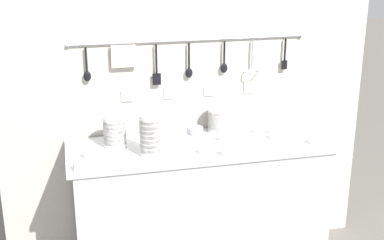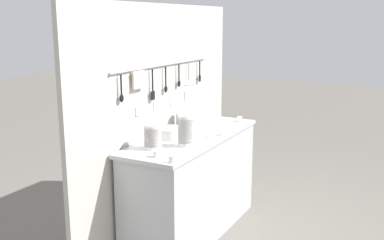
# 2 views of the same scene
# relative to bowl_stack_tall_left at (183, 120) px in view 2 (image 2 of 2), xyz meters

# --- Properties ---
(ground_plane) EXTENTS (20.00, 20.00, 0.00)m
(ground_plane) POSITION_rel_bowl_stack_tall_left_xyz_m (-0.15, -0.18, -0.94)
(ground_plane) COLOR #666059
(counter) EXTENTS (1.54, 0.52, 0.87)m
(counter) POSITION_rel_bowl_stack_tall_left_xyz_m (-0.15, -0.18, -0.51)
(counter) COLOR #B7BABC
(counter) RESTS_ON ground
(back_wall) EXTENTS (2.34, 0.11, 1.92)m
(back_wall) POSITION_rel_bowl_stack_tall_left_xyz_m (-0.15, 0.11, 0.02)
(back_wall) COLOR #BCB7AD
(back_wall) RESTS_ON ground
(bowl_stack_tall_left) EXTENTS (0.11, 0.11, 0.15)m
(bowl_stack_tall_left) POSITION_rel_bowl_stack_tall_left_xyz_m (0.00, 0.00, 0.00)
(bowl_stack_tall_left) COLOR white
(bowl_stack_tall_left) RESTS_ON counter
(bowl_stack_wide_centre) EXTENTS (0.13, 0.13, 0.18)m
(bowl_stack_wide_centre) POSITION_rel_bowl_stack_tall_left_xyz_m (-0.64, -0.11, 0.01)
(bowl_stack_wide_centre) COLOR white
(bowl_stack_wide_centre) RESTS_ON counter
(bowl_stack_short_front) EXTENTS (0.11, 0.11, 0.24)m
(bowl_stack_short_front) POSITION_rel_bowl_stack_tall_left_xyz_m (-0.47, -0.28, 0.04)
(bowl_stack_short_front) COLOR white
(bowl_stack_short_front) RESTS_ON counter
(plate_stack) EXTENTS (0.22, 0.22, 0.08)m
(plate_stack) POSITION_rel_bowl_stack_tall_left_xyz_m (-0.32, -0.06, -0.04)
(plate_stack) COLOR white
(plate_stack) RESTS_ON counter
(steel_mixing_bowl) EXTENTS (0.10, 0.10, 0.04)m
(steel_mixing_bowl) POSITION_rel_bowl_stack_tall_left_xyz_m (-0.14, -0.01, -0.06)
(steel_mixing_bowl) COLOR #93969E
(steel_mixing_bowl) RESTS_ON counter
(cup_mid_row) EXTENTS (0.05, 0.05, 0.05)m
(cup_mid_row) POSITION_rel_bowl_stack_tall_left_xyz_m (0.29, -0.20, -0.05)
(cup_mid_row) COLOR white
(cup_mid_row) RESTS_ON counter
(cup_centre) EXTENTS (0.05, 0.05, 0.05)m
(cup_centre) POSITION_rel_bowl_stack_tall_left_xyz_m (-0.81, -0.24, -0.05)
(cup_centre) COLOR white
(cup_centre) RESTS_ON counter
(cup_by_caddy) EXTENTS (0.05, 0.05, 0.05)m
(cup_by_caddy) POSITION_rel_bowl_stack_tall_left_xyz_m (-0.86, -0.40, -0.05)
(cup_by_caddy) COLOR white
(cup_by_caddy) RESTS_ON counter
(cup_back_right) EXTENTS (0.05, 0.05, 0.05)m
(cup_back_right) POSITION_rel_bowl_stack_tall_left_xyz_m (0.31, -0.12, -0.05)
(cup_back_right) COLOR white
(cup_back_right) RESTS_ON counter
(cup_beside_plates) EXTENTS (0.05, 0.05, 0.05)m
(cup_beside_plates) POSITION_rel_bowl_stack_tall_left_xyz_m (0.23, -0.09, -0.05)
(cup_beside_plates) COLOR white
(cup_beside_plates) RESTS_ON counter
(cup_edge_near) EXTENTS (0.05, 0.05, 0.05)m
(cup_edge_near) POSITION_rel_bowl_stack_tall_left_xyz_m (-0.18, -0.34, -0.05)
(cup_edge_near) COLOR white
(cup_edge_near) RESTS_ON counter
(cup_front_right) EXTENTS (0.05, 0.05, 0.05)m
(cup_front_right) POSITION_rel_bowl_stack_tall_left_xyz_m (0.49, -0.33, -0.05)
(cup_front_right) COLOR white
(cup_front_right) RESTS_ON counter
(cup_back_left) EXTENTS (0.05, 0.05, 0.05)m
(cup_back_left) POSITION_rel_bowl_stack_tall_left_xyz_m (-0.01, -0.16, -0.05)
(cup_back_left) COLOR white
(cup_back_left) RESTS_ON counter
(cup_front_left) EXTENTS (0.05, 0.05, 0.05)m
(cup_front_left) POSITION_rel_bowl_stack_tall_left_xyz_m (-0.06, -0.39, -0.05)
(cup_front_left) COLOR white
(cup_front_left) RESTS_ON counter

